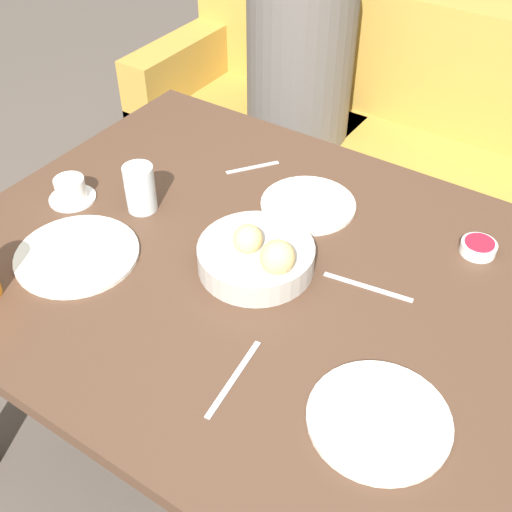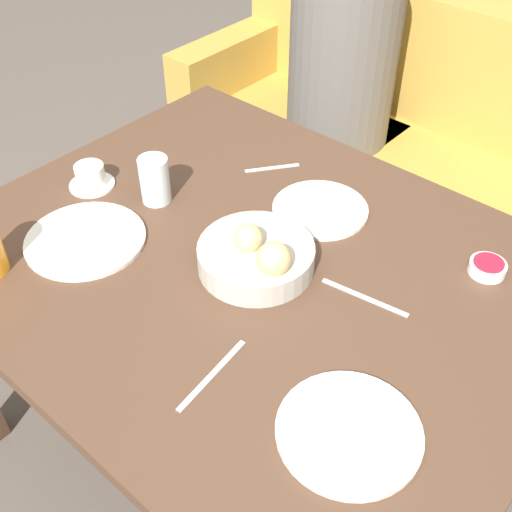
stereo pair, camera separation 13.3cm
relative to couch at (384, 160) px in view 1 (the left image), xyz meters
The scene contains 14 objects.
ground_plane 1.17m from the couch, 81.72° to the right, with size 10.00×10.00×0.00m, color #564C44.
dining_table 1.18m from the couch, 81.72° to the right, with size 1.29×1.03×0.71m.
couch is the anchor object (origin of this frame).
seated_person 0.38m from the couch, 151.80° to the right, with size 0.36×0.47×1.19m.
bread_basket 1.23m from the couch, 80.79° to the right, with size 0.24×0.24×0.11m.
plate_near_left 1.38m from the couch, 96.87° to the right, with size 0.26×0.26×0.01m.
plate_near_right 1.50m from the couch, 67.25° to the right, with size 0.24×0.24×0.01m.
plate_far_center 0.99m from the couch, 79.26° to the right, with size 0.22×0.22×0.01m.
water_tumbler 1.21m from the couch, 97.99° to the right, with size 0.07×0.07×0.11m.
coffee_cup 1.29m from the couch, 105.18° to the right, with size 0.11×0.11×0.06m.
jam_bowl_berry 1.07m from the couch, 56.31° to the right, with size 0.08×0.08×0.03m.
fork_silver 1.48m from the couch, 77.52° to the right, with size 0.03×0.19×0.00m.
knife_silver 1.20m from the couch, 69.14° to the right, with size 0.19×0.04×0.00m.
spoon_coffee 0.92m from the couch, 92.50° to the right, with size 0.09×0.12×0.00m.
Camera 1 is at (0.57, -0.84, 1.62)m, focal length 45.00 mm.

